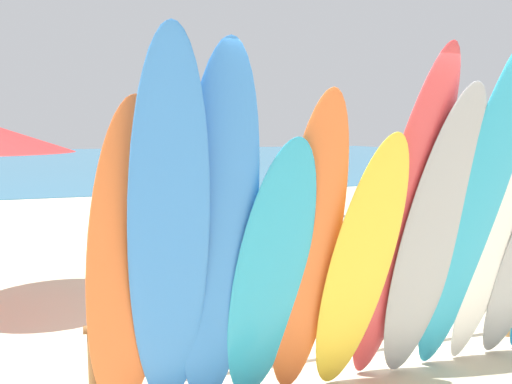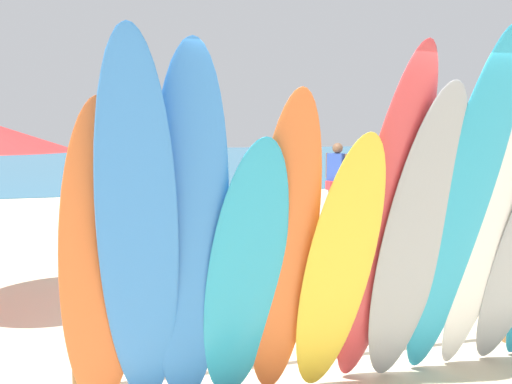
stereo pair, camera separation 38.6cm
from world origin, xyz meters
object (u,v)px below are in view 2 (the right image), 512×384
object	(u,v)px
surfboard_white_9	(498,217)
surfboard_orange_4	(283,258)
surfboard_teal_3	(245,282)
surfboard_grey_7	(414,246)
surfboard_teal_8	(458,221)
beachgoer_by_water	(403,198)
surfboard_blue_2	(188,248)
surfboard_blue_1	(139,251)
surfboard_yellow_5	(338,273)
surfboard_orange_0	(100,273)
surfboard_rack	(317,311)
beachgoer_near_rack	(337,175)
surfboard_red_6	(382,230)

from	to	relation	value
surfboard_white_9	surfboard_orange_4	bearing A→B (deg)	172.87
surfboard_teal_3	surfboard_grey_7	world-z (taller)	surfboard_grey_7
surfboard_teal_8	beachgoer_by_water	distance (m)	4.24
surfboard_blue_2	surfboard_teal_8	xyz separation A→B (m)	(1.99, -0.00, 0.08)
surfboard_blue_1	surfboard_yellow_5	xyz separation A→B (m)	(1.38, 0.12, -0.27)
surfboard_orange_0	surfboard_grey_7	xyz separation A→B (m)	(2.21, -0.06, 0.06)
surfboard_rack	surfboard_orange_4	xyz separation A→B (m)	(-0.53, -0.68, 0.66)
surfboard_blue_1	surfboard_orange_4	size ratio (longest dim) A/B	1.16
surfboard_teal_8	beachgoer_near_rack	distance (m)	8.04
surfboard_rack	beachgoer_by_water	size ratio (longest dim) A/B	2.35
surfboard_rack	surfboard_blue_2	xyz separation A→B (m)	(-1.19, -0.75, 0.78)
surfboard_orange_0	surfboard_white_9	size ratio (longest dim) A/B	0.82
surfboard_teal_8	surfboard_rack	bearing A→B (deg)	136.88
surfboard_teal_3	surfboard_yellow_5	world-z (taller)	surfboard_yellow_5
beachgoer_by_water	beachgoer_near_rack	size ratio (longest dim) A/B	1.00
surfboard_orange_0	beachgoer_near_rack	xyz separation A→B (m)	(4.99, 7.54, -0.12)
surfboard_blue_1	beachgoer_near_rack	size ratio (longest dim) A/B	1.62
surfboard_grey_7	beachgoer_near_rack	bearing A→B (deg)	68.54
surfboard_teal_3	surfboard_teal_8	xyz separation A→B (m)	(1.60, -0.07, 0.35)
surfboard_orange_4	surfboard_white_9	size ratio (longest dim) A/B	0.84
surfboard_grey_7	beachgoer_near_rack	distance (m)	8.10
surfboard_blue_2	surfboard_teal_8	size ratio (longest dim) A/B	0.94
surfboard_blue_2	surfboard_teal_3	size ratio (longest dim) A/B	1.26
surfboard_teal_3	surfboard_orange_4	xyz separation A→B (m)	(0.27, -0.01, 0.15)
surfboard_teal_3	beachgoer_near_rack	xyz separation A→B (m)	(4.05, 7.58, -0.01)
surfboard_blue_2	surfboard_grey_7	world-z (taller)	surfboard_blue_2
surfboard_yellow_5	beachgoer_by_water	size ratio (longest dim) A/B	1.25
surfboard_grey_7	surfboard_white_9	world-z (taller)	surfboard_white_9
beachgoer_by_water	surfboard_rack	bearing A→B (deg)	-63.72
surfboard_orange_4	surfboard_red_6	bearing A→B (deg)	2.23
surfboard_blue_2	surfboard_yellow_5	size ratio (longest dim) A/B	1.25
surfboard_yellow_5	beachgoer_near_rack	xyz separation A→B (m)	(3.37, 7.59, -0.02)
surfboard_orange_4	surfboard_rack	bearing A→B (deg)	54.40
surfboard_yellow_5	surfboard_red_6	bearing A→B (deg)	-4.54
surfboard_orange_0	surfboard_teal_8	distance (m)	2.56
surfboard_orange_0	surfboard_blue_2	bearing A→B (deg)	-16.73
surfboard_red_6	beachgoer_near_rack	distance (m)	8.17
surfboard_white_9	beachgoer_by_water	size ratio (longest dim) A/B	1.68
surfboard_blue_1	surfboard_orange_4	world-z (taller)	surfboard_blue_1
surfboard_orange_4	surfboard_blue_1	bearing A→B (deg)	-170.66
surfboard_blue_1	surfboard_grey_7	world-z (taller)	surfboard_blue_1
surfboard_orange_0	surfboard_teal_8	bearing A→B (deg)	-8.12
surfboard_red_6	surfboard_white_9	size ratio (longest dim) A/B	0.95
surfboard_orange_4	surfboard_yellow_5	world-z (taller)	surfboard_orange_4
surfboard_rack	beachgoer_near_rack	world-z (taller)	beachgoer_near_rack
surfboard_teal_3	beachgoer_by_water	world-z (taller)	surfboard_teal_3
surfboard_orange_4	surfboard_grey_7	bearing A→B (deg)	1.02
surfboard_rack	beachgoer_near_rack	xyz separation A→B (m)	(3.25, 6.91, 0.50)
surfboard_rack	surfboard_red_6	world-z (taller)	surfboard_red_6
surfboard_blue_2	surfboard_orange_4	distance (m)	0.68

